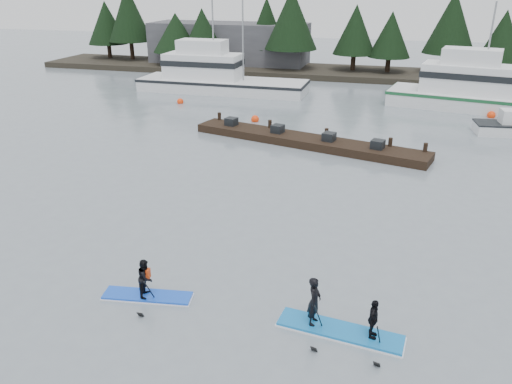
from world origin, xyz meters
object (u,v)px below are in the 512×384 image
(paddleboard_solo, at_px, (146,284))
(paddleboard_duo, at_px, (340,318))
(fishing_boat_medium, at_px, (484,101))
(fishing_boat_large, at_px, (218,84))
(floating_dock, at_px, (306,141))

(paddleboard_solo, xyz_separation_m, paddleboard_duo, (6.15, -0.07, -0.01))
(fishing_boat_medium, distance_m, paddleboard_duo, 31.41)
(paddleboard_duo, bearing_deg, fishing_boat_medium, 82.38)
(fishing_boat_large, relative_size, paddleboard_solo, 5.26)
(fishing_boat_large, distance_m, paddleboard_duo, 34.86)
(fishing_boat_medium, bearing_deg, floating_dock, -121.37)
(fishing_boat_large, xyz_separation_m, paddleboard_solo, (8.93, -31.35, -0.15))
(paddleboard_solo, bearing_deg, floating_dock, 75.00)
(fishing_boat_medium, xyz_separation_m, floating_dock, (-11.75, -13.03, -0.40))
(fishing_boat_medium, bearing_deg, paddleboard_duo, -93.16)
(fishing_boat_medium, distance_m, paddleboard_solo, 33.35)
(fishing_boat_medium, height_order, paddleboard_duo, fishing_boat_medium)
(floating_dock, xyz_separation_m, paddleboard_solo, (-1.92, -17.40, 0.26))
(fishing_boat_medium, distance_m, floating_dock, 17.55)
(fishing_boat_medium, bearing_deg, paddleboard_solo, -103.51)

